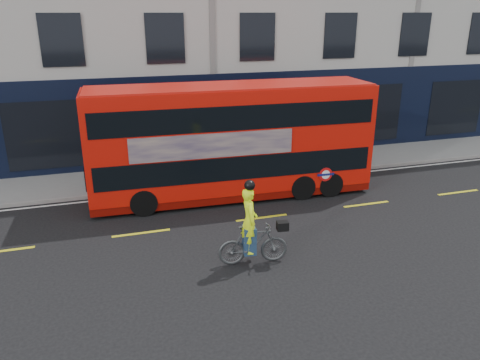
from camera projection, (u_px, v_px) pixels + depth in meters
name	position (u px, v px, depth m)	size (l,w,h in m)	color
ground	(278.00, 237.00, 14.38)	(120.00, 120.00, 0.00)	black
pavement	(223.00, 171.00, 20.21)	(60.00, 3.00, 0.12)	gray
kerb	(233.00, 182.00, 18.86)	(60.00, 0.12, 0.13)	gray
road_edge_line	(235.00, 186.00, 18.61)	(58.00, 0.10, 0.01)	silver
lane_dashes	(262.00, 218.00, 15.73)	(58.00, 0.12, 0.01)	gold
bus	(233.00, 141.00, 16.99)	(10.35, 2.72, 4.14)	red
cyclist	(252.00, 236.00, 12.63)	(1.97, 0.78, 2.44)	#46494B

